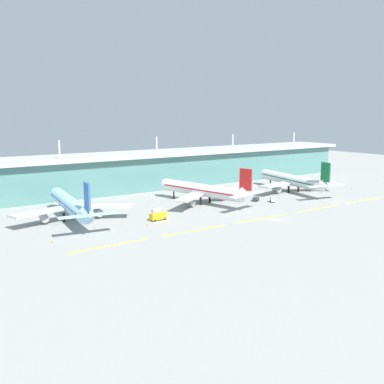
% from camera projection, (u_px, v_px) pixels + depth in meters
% --- Properties ---
extents(ground_plane, '(600.00, 600.00, 0.00)m').
position_uv_depth(ground_plane, '(277.00, 220.00, 184.02)').
color(ground_plane, gray).
extents(terminal_building, '(288.00, 34.00, 29.48)m').
position_uv_depth(terminal_building, '(152.00, 169.00, 264.14)').
color(terminal_building, slate).
rests_on(terminal_building, ground).
extents(airliner_near, '(48.40, 62.70, 18.90)m').
position_uv_depth(airliner_near, '(71.00, 205.00, 182.54)').
color(airliner_near, '#9ED1EA').
rests_on(airliner_near, ground).
extents(airliner_middle, '(47.80, 59.40, 18.90)m').
position_uv_depth(airliner_middle, '(203.00, 190.00, 216.16)').
color(airliner_middle, white).
rests_on(airliner_middle, ground).
extents(airliner_far, '(47.83, 62.98, 18.90)m').
position_uv_depth(airliner_far, '(292.00, 180.00, 248.32)').
color(airliner_far, silver).
rests_on(airliner_far, ground).
extents(taxiway_stripe_west, '(28.00, 0.70, 0.04)m').
position_uv_depth(taxiway_stripe_west, '(111.00, 246.00, 148.33)').
color(taxiway_stripe_west, yellow).
rests_on(taxiway_stripe_west, ground).
extents(taxiway_stripe_mid_west, '(28.00, 0.70, 0.04)m').
position_uv_depth(taxiway_stripe_mid_west, '(195.00, 230.00, 167.47)').
color(taxiway_stripe_mid_west, yellow).
rests_on(taxiway_stripe_mid_west, ground).
extents(taxiway_stripe_centre, '(28.00, 0.70, 0.04)m').
position_uv_depth(taxiway_stripe_centre, '(263.00, 218.00, 186.61)').
color(taxiway_stripe_centre, yellow).
rests_on(taxiway_stripe_centre, ground).
extents(taxiway_stripe_mid_east, '(28.00, 0.70, 0.04)m').
position_uv_depth(taxiway_stripe_mid_east, '(318.00, 209.00, 205.75)').
color(taxiway_stripe_mid_east, yellow).
rests_on(taxiway_stripe_mid_east, ground).
extents(taxiway_stripe_east, '(28.00, 0.70, 0.04)m').
position_uv_depth(taxiway_stripe_east, '(363.00, 200.00, 224.89)').
color(taxiway_stripe_east, yellow).
rests_on(taxiway_stripe_east, ground).
extents(baggage_cart, '(3.57, 3.98, 2.48)m').
position_uv_depth(baggage_cart, '(273.00, 200.00, 220.41)').
color(baggage_cart, silver).
rests_on(baggage_cart, ground).
extents(fuel_truck, '(7.42, 3.28, 4.95)m').
position_uv_depth(fuel_truck, '(158.00, 215.00, 183.14)').
color(fuel_truck, gold).
rests_on(fuel_truck, ground).
extents(pushback_tug, '(5.00, 4.36, 1.85)m').
position_uv_depth(pushback_tug, '(256.00, 199.00, 223.42)').
color(pushback_tug, '#333842').
rests_on(pushback_tug, ground).
extents(safety_cone_left_wingtip, '(0.56, 0.56, 0.70)m').
position_uv_depth(safety_cone_left_wingtip, '(95.00, 227.00, 170.51)').
color(safety_cone_left_wingtip, orange).
rests_on(safety_cone_left_wingtip, ground).
extents(safety_cone_nose_front, '(0.56, 0.56, 0.70)m').
position_uv_depth(safety_cone_nose_front, '(147.00, 225.00, 174.58)').
color(safety_cone_nose_front, orange).
rests_on(safety_cone_nose_front, ground).
extents(safety_cone_right_wingtip, '(0.56, 0.56, 0.70)m').
position_uv_depth(safety_cone_right_wingtip, '(52.00, 242.00, 151.49)').
color(safety_cone_right_wingtip, orange).
rests_on(safety_cone_right_wingtip, ground).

